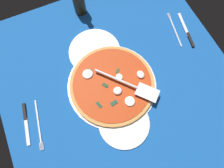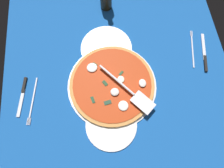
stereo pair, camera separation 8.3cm
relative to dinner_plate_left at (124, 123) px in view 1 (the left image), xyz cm
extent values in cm
cube|color=#164C99|center=(20.39, -5.41, -1.00)|extent=(104.77, 104.77, 0.80)
cube|color=white|center=(-21.52, -26.37, -0.55)|extent=(6.98, 6.98, 0.10)
cube|color=white|center=(-21.52, -12.40, -0.55)|extent=(6.98, 6.98, 0.10)
cube|color=white|center=(-14.54, -33.35, -0.55)|extent=(6.98, 6.98, 0.10)
cube|color=white|center=(-14.54, -19.38, -0.55)|extent=(6.98, 6.98, 0.10)
cube|color=white|center=(-14.54, -5.41, -0.55)|extent=(6.98, 6.98, 0.10)
cube|color=white|center=(-14.54, 8.55, -0.55)|extent=(6.98, 6.98, 0.10)
cube|color=white|center=(-7.55, -40.34, -0.55)|extent=(6.98, 6.98, 0.10)
cube|color=white|center=(-7.55, -26.37, -0.55)|extent=(6.98, 6.98, 0.10)
cube|color=white|center=(-7.55, -12.40, -0.55)|extent=(6.98, 6.98, 0.10)
cube|color=white|center=(-7.55, 1.57, -0.55)|extent=(6.98, 6.98, 0.10)
cube|color=white|center=(-7.55, 15.54, -0.55)|extent=(6.98, 6.98, 0.10)
cube|color=white|center=(-0.57, -47.32, -0.55)|extent=(6.98, 6.98, 0.10)
cube|color=white|center=(-0.57, -33.35, -0.55)|extent=(6.98, 6.98, 0.10)
cube|color=white|center=(-0.57, -19.38, -0.55)|extent=(6.98, 6.98, 0.10)
cube|color=white|center=(-0.57, -5.41, -0.55)|extent=(6.98, 6.98, 0.10)
cube|color=white|center=(-0.57, 8.55, -0.55)|extent=(6.98, 6.98, 0.10)
cube|color=white|center=(-0.57, 22.52, -0.55)|extent=(6.98, 6.98, 0.10)
cube|color=silver|center=(-0.57, 36.49, -0.55)|extent=(6.98, 6.98, 0.10)
cube|color=white|center=(6.42, -54.31, -0.55)|extent=(6.98, 6.98, 0.10)
cube|color=white|center=(6.42, -40.34, -0.55)|extent=(6.98, 6.98, 0.10)
cube|color=silver|center=(6.42, -26.37, -0.55)|extent=(6.98, 6.98, 0.10)
cube|color=white|center=(6.42, -12.40, -0.55)|extent=(6.98, 6.98, 0.10)
cube|color=white|center=(6.42, 1.57, -0.55)|extent=(6.98, 6.98, 0.10)
cube|color=white|center=(6.42, 15.54, -0.55)|extent=(6.98, 6.98, 0.10)
cube|color=white|center=(6.42, 29.51, -0.55)|extent=(6.98, 6.98, 0.10)
cube|color=white|center=(6.42, 43.48, -0.55)|extent=(6.98, 6.98, 0.10)
cube|color=silver|center=(13.40, -47.32, -0.55)|extent=(6.98, 6.98, 0.10)
cube|color=white|center=(13.40, -33.35, -0.55)|extent=(6.98, 6.98, 0.10)
cube|color=white|center=(13.40, -19.38, -0.55)|extent=(6.98, 6.98, 0.10)
cube|color=white|center=(13.40, -5.41, -0.55)|extent=(6.98, 6.98, 0.10)
cube|color=white|center=(13.40, 8.55, -0.55)|extent=(6.98, 6.98, 0.10)
cube|color=white|center=(13.40, 22.52, -0.55)|extent=(6.98, 6.98, 0.10)
cube|color=white|center=(13.40, 36.49, -0.55)|extent=(6.98, 6.98, 0.10)
cube|color=white|center=(20.39, -54.31, -0.55)|extent=(6.98, 6.98, 0.10)
cube|color=white|center=(20.39, -40.34, -0.55)|extent=(6.98, 6.98, 0.10)
cube|color=white|center=(20.39, -26.37, -0.55)|extent=(6.98, 6.98, 0.10)
cube|color=white|center=(20.39, -12.40, -0.55)|extent=(6.98, 6.98, 0.10)
cube|color=white|center=(20.39, 1.57, -0.55)|extent=(6.98, 6.98, 0.10)
cube|color=white|center=(20.39, 15.54, -0.55)|extent=(6.98, 6.98, 0.10)
cube|color=white|center=(20.39, 29.51, -0.55)|extent=(6.98, 6.98, 0.10)
cube|color=white|center=(20.39, 43.48, -0.55)|extent=(6.98, 6.98, 0.10)
cube|color=white|center=(27.37, -47.32, -0.55)|extent=(6.98, 6.98, 0.10)
cube|color=white|center=(27.37, -33.35, -0.55)|extent=(6.98, 6.98, 0.10)
cube|color=white|center=(27.37, -19.38, -0.55)|extent=(6.98, 6.98, 0.10)
cube|color=white|center=(27.37, -5.41, -0.55)|extent=(6.98, 6.98, 0.10)
cube|color=white|center=(27.37, 8.55, -0.55)|extent=(6.98, 6.98, 0.10)
cube|color=silver|center=(27.37, 22.52, -0.55)|extent=(6.98, 6.98, 0.10)
cube|color=white|center=(27.37, 36.49, -0.55)|extent=(6.98, 6.98, 0.10)
cube|color=silver|center=(34.36, -54.31, -0.55)|extent=(6.98, 6.98, 0.10)
cube|color=white|center=(34.36, -40.34, -0.55)|extent=(6.98, 6.98, 0.10)
cube|color=white|center=(34.36, -26.37, -0.55)|extent=(6.98, 6.98, 0.10)
cube|color=white|center=(34.36, -12.40, -0.55)|extent=(6.98, 6.98, 0.10)
cube|color=white|center=(34.36, 1.57, -0.55)|extent=(6.98, 6.98, 0.10)
cube|color=white|center=(34.36, 15.54, -0.55)|extent=(6.98, 6.98, 0.10)
cube|color=white|center=(34.36, 29.51, -0.55)|extent=(6.98, 6.98, 0.10)
cube|color=silver|center=(34.36, 43.48, -0.55)|extent=(6.98, 6.98, 0.10)
cube|color=white|center=(41.34, -47.32, -0.55)|extent=(6.98, 6.98, 0.10)
cube|color=white|center=(41.34, -33.35, -0.55)|extent=(6.98, 6.98, 0.10)
cube|color=white|center=(41.34, -19.38, -0.55)|extent=(6.98, 6.98, 0.10)
cube|color=white|center=(41.34, -5.41, -0.55)|extent=(6.98, 6.98, 0.10)
cube|color=white|center=(41.34, 8.55, -0.55)|extent=(6.98, 6.98, 0.10)
cube|color=white|center=(41.34, 22.52, -0.55)|extent=(6.98, 6.98, 0.10)
cube|color=white|center=(41.34, 36.49, -0.55)|extent=(6.98, 6.98, 0.10)
cube|color=white|center=(48.32, -40.34, -0.55)|extent=(6.98, 6.98, 0.10)
cube|color=white|center=(48.32, -26.37, -0.55)|extent=(6.98, 6.98, 0.10)
cube|color=white|center=(48.32, -12.40, -0.55)|extent=(6.98, 6.98, 0.10)
cube|color=white|center=(48.32, 1.57, -0.55)|extent=(6.98, 6.98, 0.10)
cube|color=white|center=(48.32, 15.54, -0.55)|extent=(6.98, 6.98, 0.10)
cube|color=white|center=(48.32, 29.51, -0.55)|extent=(6.98, 6.98, 0.10)
cube|color=white|center=(55.31, -33.35, -0.55)|extent=(6.98, 6.98, 0.10)
cube|color=white|center=(55.31, -19.38, -0.55)|extent=(6.98, 6.98, 0.10)
cube|color=white|center=(55.31, -5.41, -0.55)|extent=(6.98, 6.98, 0.10)
cube|color=white|center=(55.31, 8.55, -0.55)|extent=(6.98, 6.98, 0.10)
cube|color=white|center=(55.31, 22.52, -0.55)|extent=(6.98, 6.98, 0.10)
cube|color=white|center=(55.31, 36.49, -0.55)|extent=(6.98, 6.98, 0.10)
cube|color=white|center=(62.29, -12.40, -0.55)|extent=(6.98, 6.98, 0.10)
cube|color=white|center=(62.29, 1.57, -0.55)|extent=(6.98, 6.98, 0.10)
cube|color=white|center=(62.29, 15.54, -0.55)|extent=(6.98, 6.98, 0.10)
cube|color=white|center=(62.29, 29.51, -0.55)|extent=(6.98, 6.98, 0.10)
cube|color=white|center=(69.28, -5.41, -0.55)|extent=(6.98, 6.98, 0.10)
cube|color=white|center=(69.28, 8.55, -0.55)|extent=(6.98, 6.98, 0.10)
cube|color=white|center=(69.28, 22.52, -0.55)|extent=(6.98, 6.98, 0.10)
cube|color=white|center=(69.28, 36.49, -0.55)|extent=(6.98, 6.98, 0.10)
cylinder|color=silver|center=(17.53, -2.31, -0.07)|extent=(39.99, 39.99, 0.85)
cylinder|color=white|center=(0.00, 0.00, 0.00)|extent=(21.61, 21.61, 1.00)
cylinder|color=white|center=(36.61, -1.73, 0.00)|extent=(24.63, 24.63, 1.00)
cylinder|color=#C88745|center=(17.53, -2.31, 1.02)|extent=(37.92, 37.92, 1.35)
cylinder|color=#B23411|center=(17.53, -2.31, 1.85)|extent=(34.92, 34.92, 0.30)
ellipsoid|color=white|center=(16.00, -15.60, 2.66)|extent=(3.82, 3.20, 1.32)
ellipsoid|color=white|center=(18.92, -6.42, 2.41)|extent=(3.36, 3.03, 0.83)
ellipsoid|color=white|center=(7.00, -5.92, 2.49)|extent=(4.42, 4.29, 0.98)
ellipsoid|color=white|center=(26.00, 5.84, 2.49)|extent=(4.52, 4.70, 0.99)
ellipsoid|color=silver|center=(13.32, -3.04, 2.70)|extent=(3.62, 3.75, 1.40)
cube|color=#1F3E1F|center=(21.95, -6.95, 2.15)|extent=(2.40, 2.43, 0.30)
cube|color=#15391E|center=(11.07, 6.69, 2.15)|extent=(3.20, 2.05, 0.30)
cube|color=#133F1A|center=(27.59, 4.47, 2.15)|extent=(2.30, 2.38, 0.30)
cube|color=#183619|center=(17.99, 0.76, 2.15)|extent=(3.07, 2.69, 0.30)
cube|color=#1A3724|center=(9.19, 0.52, 2.15)|extent=(2.19, 3.35, 0.30)
cube|color=silver|center=(7.23, -14.18, 3.55)|extent=(11.12, 10.78, 0.30)
cylinder|color=silver|center=(18.35, -4.43, 3.90)|extent=(15.70, 13.94, 1.00)
cube|color=white|center=(29.54, -45.44, -0.20)|extent=(22.18, 15.77, 0.60)
cube|color=silver|center=(30.06, -42.75, 0.23)|extent=(16.88, 3.78, 0.25)
cube|color=silver|center=(39.83, -45.06, 0.23)|extent=(2.99, 0.78, 0.25)
cube|color=silver|center=(39.91, -44.62, 0.23)|extent=(2.99, 0.78, 0.25)
cube|color=silver|center=(40.00, -44.19, 0.23)|extent=(2.99, 0.78, 0.25)
cube|color=black|center=(22.99, -46.98, 0.50)|extent=(8.28, 2.71, 0.80)
cube|color=silver|center=(32.05, -48.71, 0.23)|extent=(14.36, 4.06, 0.25)
cube|color=white|center=(16.14, 35.29, -0.20)|extent=(21.47, 14.13, 0.60)
cube|color=silver|center=(15.75, 32.82, 0.23)|extent=(18.09, 3.48, 0.25)
cube|color=silver|center=(5.37, 35.15, 0.23)|extent=(3.00, 0.69, 0.25)
cube|color=silver|center=(5.30, 34.72, 0.23)|extent=(3.00, 0.69, 0.25)
cube|color=silver|center=(5.23, 34.28, 0.23)|extent=(3.00, 0.69, 0.25)
cube|color=silver|center=(5.16, 33.85, 0.23)|extent=(3.00, 0.69, 0.25)
cube|color=black|center=(21.87, 36.90, 0.50)|extent=(7.30, 2.33, 0.80)
cube|color=silver|center=(13.87, 38.18, 0.23)|extent=(12.66, 3.38, 0.25)
cylinder|color=#30210D|center=(61.41, -4.19, 5.40)|extent=(5.98, 5.98, 11.79)
camera|label=1|loc=(-6.91, 8.68, 79.62)|focal=29.84mm
camera|label=2|loc=(-9.10, 0.71, 79.62)|focal=29.84mm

